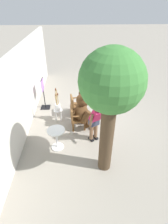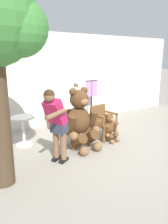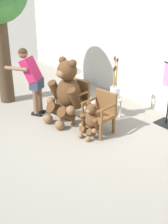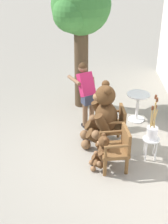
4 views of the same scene
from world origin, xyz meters
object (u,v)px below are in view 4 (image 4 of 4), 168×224
person_visitor (86,90)px  patio_tree (79,11)px  wooden_chair_left (114,125)px  teddy_bear_small (102,152)px  round_side_table (138,104)px  brush_bucket (152,130)px  white_stool (151,143)px  wooden_chair_right (117,147)px  teddy_bear_large (103,115)px

person_visitor → patio_tree: 1.91m
wooden_chair_left → teddy_bear_small: (0.87, -0.28, -0.10)m
person_visitor → teddy_bear_small: bearing=11.5°
person_visitor → round_side_table: 1.36m
wooden_chair_left → person_visitor: person_visitor is taller
wooden_chair_left → round_side_table: 1.22m
brush_bucket → round_side_table: brush_bucket is taller
white_stool → wooden_chair_right: bearing=-65.0°
teddy_bear_large → teddy_bear_small: teddy_bear_large is taller
brush_bucket → patio_tree: (-2.32, -1.52, 1.86)m
brush_bucket → round_side_table: (-1.55, -0.08, -0.20)m
patio_tree → wooden_chair_left: bearing=24.0°
person_visitor → patio_tree: patio_tree is taller
wooden_chair_left → teddy_bear_large: (0.01, -0.26, 0.24)m
wooden_chair_right → round_side_table: 2.00m
teddy_bear_small → brush_bucket: size_ratio=0.78×
teddy_bear_large → white_stool: (0.51, 0.97, -0.34)m
round_side_table → patio_tree: (-0.77, -1.44, 2.07)m
teddy_bear_small → teddy_bear_large: bearing=178.5°
teddy_bear_small → brush_bucket: 1.09m
teddy_bear_small → brush_bucket: (-0.35, 0.99, 0.29)m
round_side_table → wooden_chair_left: bearing=-31.6°
wooden_chair_left → brush_bucket: (0.52, 0.71, 0.19)m
white_stool → wooden_chair_left: bearing=-126.2°
wooden_chair_right → round_side_table: wooden_chair_right is taller
person_visitor → white_stool: bearing=45.5°
round_side_table → wooden_chair_right: bearing=-18.7°
teddy_bear_large → brush_bucket: 1.10m
person_visitor → teddy_bear_large: bearing=24.3°
wooden_chair_right → teddy_bear_large: 0.91m
brush_bucket → wooden_chair_right: bearing=-64.8°
teddy_bear_large → white_stool: teddy_bear_large is taller
person_visitor → white_stool: (1.31, 1.33, -0.56)m
person_visitor → brush_bucket: person_visitor is taller
teddy_bear_small → white_stool: size_ratio=1.60×
teddy_bear_small → person_visitor: bearing=-168.5°
wooden_chair_left → white_stool: (0.52, 0.71, -0.11)m
patio_tree → wooden_chair_right: bearing=16.8°
teddy_bear_small → round_side_table: size_ratio=1.02×
teddy_bear_large → white_stool: bearing=62.3°
brush_bucket → round_side_table: 1.57m
wooden_chair_left → teddy_bear_large: bearing=-87.0°
person_visitor → patio_tree: size_ratio=0.45×
wooden_chair_right → person_visitor: 1.81m
wooden_chair_right → teddy_bear_small: size_ratio=1.17×
teddy_bear_small → white_stool: bearing=109.3°
patio_tree → round_side_table: bearing=62.0°
patio_tree → brush_bucket: bearing=33.1°
white_stool → teddy_bear_small: bearing=-70.7°
white_stool → patio_tree: size_ratio=0.14×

